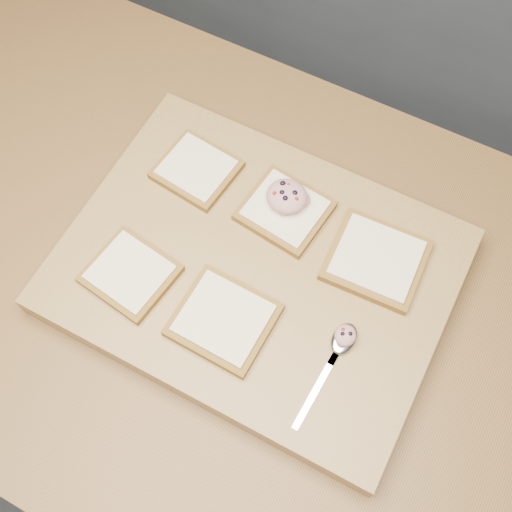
{
  "coord_description": "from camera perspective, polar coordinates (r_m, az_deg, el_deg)",
  "views": [
    {
      "loc": [
        0.1,
        -0.31,
        1.77
      ],
      "look_at": [
        -0.08,
        0.02,
        0.97
      ],
      "focal_mm": 45.0,
      "sensor_mm": 36.0,
      "label": 1
    }
  ],
  "objects": [
    {
      "name": "spoon_salad",
      "position": [
        0.85,
        7.95,
        -7.01
      ],
      "size": [
        0.03,
        0.03,
        0.02
      ],
      "color": "tan",
      "rests_on": "spoon"
    },
    {
      "name": "bread_far_center",
      "position": [
        0.94,
        2.58,
        4.09
      ],
      "size": [
        0.13,
        0.12,
        0.02
      ],
      "color": "brown",
      "rests_on": "cutting_board"
    },
    {
      "name": "bread_near_center",
      "position": [
        0.87,
        -2.89,
        -5.67
      ],
      "size": [
        0.13,
        0.12,
        0.02
      ],
      "color": "brown",
      "rests_on": "cutting_board"
    },
    {
      "name": "bread_far_right",
      "position": [
        0.91,
        10.64,
        -0.32
      ],
      "size": [
        0.13,
        0.12,
        0.02
      ],
      "color": "brown",
      "rests_on": "cutting_board"
    },
    {
      "name": "island_counter",
      "position": [
        1.35,
        2.61,
        -11.53
      ],
      "size": [
        2.0,
        0.8,
        0.9
      ],
      "color": "slate",
      "rests_on": "ground"
    },
    {
      "name": "tuna_salad_dollop",
      "position": [
        0.92,
        2.76,
        5.34
      ],
      "size": [
        0.06,
        0.06,
        0.03
      ],
      "color": "tan",
      "rests_on": "bread_far_center"
    },
    {
      "name": "bread_near_left",
      "position": [
        0.91,
        -11.12,
        -1.54
      ],
      "size": [
        0.13,
        0.12,
        0.02
      ],
      "color": "brown",
      "rests_on": "cutting_board"
    },
    {
      "name": "cutting_board",
      "position": [
        0.92,
        0.0,
        -1.34
      ],
      "size": [
        0.54,
        0.41,
        0.04
      ],
      "primitive_type": "cube",
      "color": "#A28245",
      "rests_on": "island_counter"
    },
    {
      "name": "bread_far_left",
      "position": [
        0.98,
        -5.3,
        7.67
      ],
      "size": [
        0.12,
        0.11,
        0.02
      ],
      "color": "brown",
      "rests_on": "cutting_board"
    },
    {
      "name": "spoon",
      "position": [
        0.86,
        7.48,
        -7.95
      ],
      "size": [
        0.03,
        0.16,
        0.01
      ],
      "color": "silver",
      "rests_on": "cutting_board"
    },
    {
      "name": "ground",
      "position": [
        1.8,
        1.99,
        -14.95
      ],
      "size": [
        4.0,
        4.0,
        0.0
      ],
      "primitive_type": "plane",
      "color": "#515459",
      "rests_on": "ground"
    }
  ]
}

